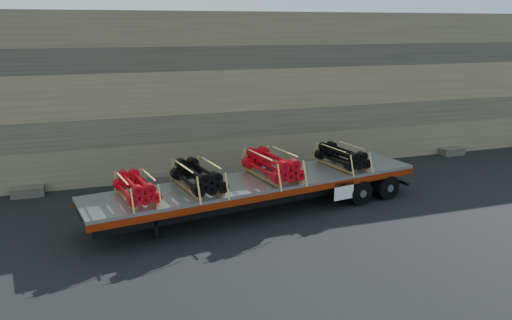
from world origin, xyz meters
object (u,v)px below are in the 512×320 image
(bundle_midfront, at_px, (198,178))
(bundle_midrear, at_px, (272,166))
(bundle_front, at_px, (136,188))
(bundle_rear, at_px, (342,157))
(trailer, at_px, (260,196))

(bundle_midfront, distance_m, bundle_midrear, 2.80)
(bundle_front, relative_size, bundle_rear, 0.94)
(bundle_rear, bearing_deg, trailer, -180.00)
(trailer, distance_m, bundle_front, 4.44)
(trailer, bearing_deg, bundle_rear, 0.00)
(bundle_midfront, xyz_separation_m, bundle_rear, (5.77, 0.95, -0.03))
(bundle_rear, bearing_deg, bundle_front, 180.00)
(bundle_rear, bearing_deg, bundle_midrear, 180.00)
(bundle_midfront, bearing_deg, bundle_rear, -0.00)
(trailer, height_order, bundle_midfront, bundle_midfront)
(bundle_midfront, bearing_deg, bundle_midrear, 0.00)
(bundle_midrear, distance_m, bundle_rear, 3.05)
(bundle_midrear, height_order, bundle_rear, bundle_midrear)
(bundle_midfront, bearing_deg, trailer, -0.00)
(trailer, xyz_separation_m, bundle_midfront, (-2.27, -0.37, 1.02))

